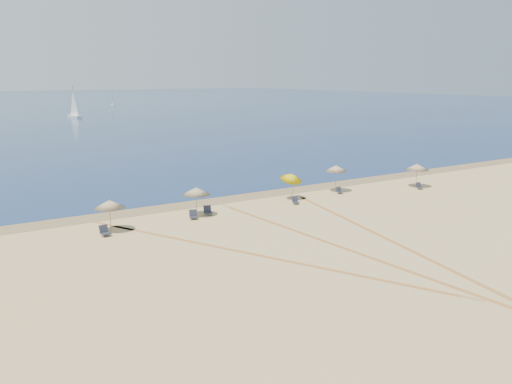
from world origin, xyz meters
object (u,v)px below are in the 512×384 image
sailboat_0 (112,100)px  sailboat_2 (74,108)px  chair_1 (105,231)px  umbrella_4 (336,168)px  umbrella_5 (417,167)px  chair_4 (295,201)px  chair_3 (208,211)px  chair_6 (419,186)px  umbrella_1 (110,204)px  chair_2 (193,215)px  chair_5 (339,191)px  umbrella_2 (196,191)px  umbrella_3 (292,177)px

sailboat_0 → sailboat_2: bearing=-97.8°
sailboat_2 → chair_1: bearing=-114.2°
umbrella_4 → umbrella_5: (8.03, -2.54, -0.22)m
chair_4 → sailboat_0: (34.36, 162.00, 1.68)m
chair_3 → chair_6: chair_3 is taller
chair_1 → sailboat_2: bearing=67.0°
umbrella_1 → chair_4: size_ratio=3.30×
chair_2 → chair_5: 15.22m
umbrella_4 → chair_3: bearing=-174.4°
chair_4 → chair_5: chair_4 is taller
umbrella_2 → sailboat_0: 166.65m
umbrella_4 → chair_3: 14.20m
chair_1 → chair_2: chair_1 is taller
umbrella_3 → umbrella_5: 13.60m
umbrella_3 → chair_6: umbrella_3 is taller
chair_3 → umbrella_1: bearing=-164.6°
umbrella_2 → chair_5: size_ratio=3.61×
umbrella_4 → chair_5: (-0.30, -0.92, -1.91)m
umbrella_3 → umbrella_5: bearing=-8.8°
umbrella_1 → chair_4: (15.55, -0.38, -1.66)m
umbrella_5 → chair_6: bearing=-122.8°
umbrella_1 → umbrella_5: size_ratio=0.99×
chair_1 → sailboat_0: bearing=62.2°
chair_1 → chair_5: bearing=-6.1°
umbrella_2 → chair_1: size_ratio=2.81×
chair_2 → chair_5: (15.19, 0.96, -0.04)m
umbrella_5 → chair_5: size_ratio=3.65×
umbrella_3 → chair_1: bearing=-172.7°
umbrella_4 → chair_1: (-22.40, -2.63, -1.85)m
chair_6 → sailboat_0: (20.79, 163.39, 1.67)m
umbrella_2 → chair_1: (-7.57, -1.55, -1.61)m
chair_1 → sailboat_2: (24.21, 109.72, 2.20)m
chair_3 → umbrella_3: bearing=18.9°
sailboat_0 → sailboat_2: (-26.41, -52.82, 0.58)m
chair_1 → chair_2: bearing=-4.3°
umbrella_4 → chair_2: bearing=-173.1°
umbrella_3 → chair_5: (5.11, -0.46, -1.73)m
umbrella_5 → chair_6: 2.01m
chair_1 → chair_4: size_ratio=1.18×
chair_3 → sailboat_0: sailboat_0 is taller
umbrella_3 → chair_2: bearing=-172.0°
chair_3 → sailboat_2: size_ratio=0.10×
chair_2 → chair_6: 22.97m
chair_5 → sailboat_0: 163.35m
umbrella_3 → umbrella_4: umbrella_3 is taller
umbrella_4 → sailboat_2: size_ratio=0.30×
umbrella_2 → umbrella_4: 14.87m
chair_1 → umbrella_5: bearing=-10.3°
umbrella_1 → umbrella_3: bearing=4.4°
umbrella_4 → sailboat_0: 162.38m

